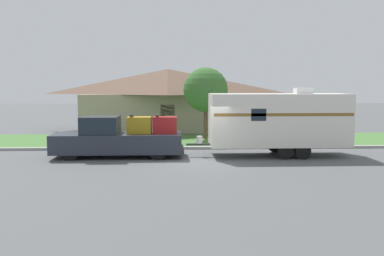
{
  "coord_description": "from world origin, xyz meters",
  "views": [
    {
      "loc": [
        -1.37,
        -19.29,
        3.51
      ],
      "look_at": [
        -0.44,
        1.4,
        1.4
      ],
      "focal_mm": 40.0,
      "sensor_mm": 36.0,
      "label": 1
    }
  ],
  "objects": [
    {
      "name": "ground_plane",
      "position": [
        0.0,
        0.0,
        0.0
      ],
      "size": [
        120.0,
        120.0,
        0.0
      ],
      "primitive_type": "plane",
      "color": "#515456"
    },
    {
      "name": "travel_trailer",
      "position": [
        3.8,
        1.4,
        1.79
      ],
      "size": [
        7.87,
        2.36,
        3.34
      ],
      "color": "black",
      "rests_on": "ground_plane"
    },
    {
      "name": "curb_strip",
      "position": [
        0.0,
        3.75,
        0.07
      ],
      "size": [
        80.0,
        0.3,
        0.14
      ],
      "color": "#999993",
      "rests_on": "ground_plane"
    },
    {
      "name": "pickup_truck",
      "position": [
        -4.03,
        1.4,
        0.91
      ],
      "size": [
        6.29,
        2.07,
        2.07
      ],
      "color": "black",
      "rests_on": "ground_plane"
    },
    {
      "name": "tree_in_yard",
      "position": [
        0.7,
        7.68,
        3.17
      ],
      "size": [
        2.82,
        2.82,
        4.59
      ],
      "color": "brown",
      "rests_on": "ground_plane"
    },
    {
      "name": "house_across_street",
      "position": [
        -1.74,
        14.16,
        2.44
      ],
      "size": [
        13.52,
        7.26,
        4.71
      ],
      "color": "gray",
      "rests_on": "ground_plane"
    },
    {
      "name": "lawn_strip",
      "position": [
        0.0,
        7.4,
        0.01
      ],
      "size": [
        80.0,
        7.0,
        0.03
      ],
      "color": "#477538",
      "rests_on": "ground_plane"
    },
    {
      "name": "mailbox",
      "position": [
        1.51,
        4.7,
        0.99
      ],
      "size": [
        0.48,
        0.2,
        1.28
      ],
      "color": "brown",
      "rests_on": "ground_plane"
    }
  ]
}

